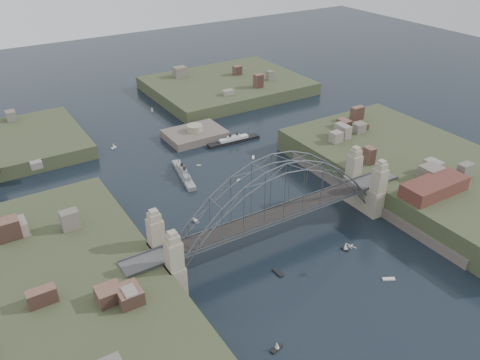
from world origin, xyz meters
name	(u,v)px	position (x,y,z in m)	size (l,w,h in m)	color
ground	(275,240)	(0.00, 0.00, 0.00)	(500.00, 500.00, 0.00)	black
bridge	(277,201)	(0.00, 0.00, 12.32)	(84.00, 13.80, 24.60)	#494A4C
shore_west	(57,318)	(-57.32, 0.00, 1.97)	(50.50, 90.00, 12.00)	#363E24
shore_east	(421,179)	(57.32, 0.00, 1.97)	(50.50, 90.00, 12.00)	#363E24
headland_ne	(227,90)	(50.00, 110.00, 0.75)	(70.00, 55.00, 9.50)	#363E24
fort_island	(195,139)	(12.00, 70.00, -0.34)	(22.00, 16.00, 9.40)	#564C45
wharf_shed	(434,187)	(44.00, -14.00, 10.00)	(20.00, 8.00, 4.00)	#592D26
finger_pier	(458,245)	(39.00, -28.00, 0.70)	(4.00, 22.00, 1.40)	#494A4C
naval_cruiser_near	(184,174)	(-5.26, 44.79, 0.95)	(6.53, 20.58, 6.13)	gray
naval_cruiser_far	(76,142)	(-28.14, 89.23, 0.74)	(6.05, 13.94, 4.73)	gray
ocean_liner	(234,140)	(22.62, 58.74, 0.80)	(21.19, 4.09, 5.17)	black
aeroplane	(351,246)	(7.91, -19.51, 7.45)	(1.60, 2.79, 0.42)	silver
small_boat_a	(195,221)	(-14.26, 19.41, 0.28)	(1.56, 2.93, 1.43)	silver
small_boat_b	(238,181)	(8.52, 32.73, 0.15)	(1.73, 1.38, 0.45)	silver
small_boat_c	(278,273)	(-7.31, -11.30, 0.15)	(1.18, 3.43, 0.45)	silver
small_boat_d	(253,158)	(21.78, 44.04, 0.15)	(2.11, 2.55, 0.45)	silver
small_boat_e	(88,181)	(-33.25, 58.22, 0.15)	(3.64, 1.67, 0.45)	silver
small_boat_f	(199,166)	(2.51, 48.88, 0.15)	(1.55, 1.03, 0.45)	silver
small_boat_g	(389,279)	(13.95, -27.32, 0.15)	(3.07, 2.29, 0.45)	silver
small_boat_h	(113,146)	(-17.65, 77.96, 0.89)	(2.33, 1.67, 2.38)	silver
small_boat_i	(332,181)	(34.03, 15.91, 0.28)	(2.56, 1.41, 1.43)	silver
small_boat_j	(277,347)	(-21.34, -30.25, 0.76)	(3.11, 1.63, 2.38)	silver
small_boat_k	(152,109)	(8.98, 104.49, 0.98)	(1.29, 1.91, 2.38)	silver
small_boat_l	(73,229)	(-44.79, 33.64, 0.29)	(2.27, 2.23, 1.43)	silver
small_boat_m	(345,247)	(13.11, -12.96, 0.89)	(1.20, 2.35, 2.38)	silver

